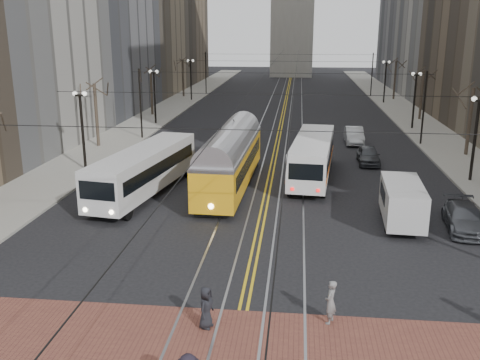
% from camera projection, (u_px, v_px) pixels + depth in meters
% --- Properties ---
extents(ground, '(260.00, 260.00, 0.00)m').
position_uv_depth(ground, '(246.00, 298.00, 20.93)').
color(ground, black).
rests_on(ground, ground).
extents(sidewalk_left, '(5.00, 140.00, 0.15)m').
position_uv_depth(sidewalk_left, '(160.00, 114.00, 65.51)').
color(sidewalk_left, gray).
rests_on(sidewalk_left, ground).
extents(sidewalk_right, '(5.00, 140.00, 0.15)m').
position_uv_depth(sidewalk_right, '(411.00, 118.00, 62.37)').
color(sidewalk_right, gray).
rests_on(sidewalk_right, ground).
extents(crosswalk_band, '(25.00, 6.00, 0.01)m').
position_uv_depth(crosswalk_band, '(233.00, 358.00, 17.11)').
color(crosswalk_band, brown).
rests_on(crosswalk_band, ground).
extents(streetcar_rails, '(4.80, 130.00, 0.02)m').
position_uv_depth(streetcar_rails, '(283.00, 116.00, 63.96)').
color(streetcar_rails, gray).
rests_on(streetcar_rails, ground).
extents(centre_lines, '(0.42, 130.00, 0.01)m').
position_uv_depth(centre_lines, '(283.00, 116.00, 63.96)').
color(centre_lines, gold).
rests_on(centre_lines, ground).
extents(lamp_posts, '(27.60, 57.20, 5.60)m').
position_uv_depth(lamp_posts, '(278.00, 114.00, 47.65)').
color(lamp_posts, black).
rests_on(lamp_posts, ground).
extents(street_trees, '(31.68, 53.28, 5.60)m').
position_uv_depth(street_trees, '(280.00, 104.00, 53.87)').
color(street_trees, '#382D23').
rests_on(street_trees, ground).
extents(trolley_wires, '(25.96, 120.00, 6.60)m').
position_uv_depth(trolley_wires, '(280.00, 95.00, 53.20)').
color(trolley_wires, black).
rests_on(trolley_wires, ground).
extents(transit_bus, '(4.21, 11.89, 2.91)m').
position_uv_depth(transit_bus, '(145.00, 172.00, 33.59)').
color(transit_bus, silver).
rests_on(transit_bus, ground).
extents(streetcar, '(2.94, 13.53, 3.17)m').
position_uv_depth(streetcar, '(230.00, 164.00, 35.12)').
color(streetcar, '#EDA515').
rests_on(streetcar, ground).
extents(rear_bus, '(3.46, 11.26, 2.89)m').
position_uv_depth(rear_bus, '(312.00, 159.00, 37.15)').
color(rear_bus, silver).
rests_on(rear_bus, ground).
extents(cargo_van, '(2.29, 5.23, 2.26)m').
position_uv_depth(cargo_van, '(402.00, 204.00, 28.50)').
color(cargo_van, '#BCBCBC').
rests_on(cargo_van, ground).
extents(sedan_grey, '(1.69, 4.01, 1.36)m').
position_uv_depth(sedan_grey, '(368.00, 155.00, 41.48)').
color(sedan_grey, '#3C3F43').
rests_on(sedan_grey, ground).
extents(sedan_silver, '(1.58, 4.46, 1.47)m').
position_uv_depth(sedan_silver, '(354.00, 135.00, 48.83)').
color(sedan_silver, '#B3B7BB').
rests_on(sedan_silver, ground).
extents(sedan_parked, '(2.33, 4.71, 1.32)m').
position_uv_depth(sedan_parked, '(464.00, 218.00, 27.86)').
color(sedan_parked, '#42454A').
rests_on(sedan_parked, ground).
extents(pedestrian_a, '(0.68, 0.86, 1.55)m').
position_uv_depth(pedestrian_a, '(206.00, 307.00, 18.66)').
color(pedestrian_a, black).
rests_on(pedestrian_a, crosswalk_band).
extents(pedestrian_b, '(0.58, 0.69, 1.63)m').
position_uv_depth(pedestrian_b, '(331.00, 302.00, 18.94)').
color(pedestrian_b, slate).
rests_on(pedestrian_b, crosswalk_band).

